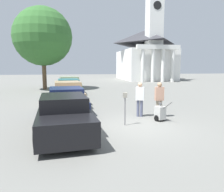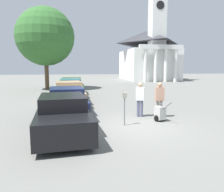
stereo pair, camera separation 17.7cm
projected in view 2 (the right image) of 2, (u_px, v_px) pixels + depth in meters
ground_plane at (133, 127)px, 9.17m from camera, size 120.00×120.00×0.00m
parked_car_black at (63, 114)px, 8.39m from camera, size 2.31×5.28×1.45m
parked_car_navy at (67, 102)px, 11.60m from camera, size 2.32×4.88×1.42m
parked_car_tan at (69, 93)px, 14.75m from camera, size 2.32×5.05×1.51m
parked_car_teal at (70, 89)px, 17.63m from camera, size 2.22×4.89×1.51m
parked_car_sage at (71, 85)px, 20.73m from camera, size 2.35×4.78×1.55m
parking_meter at (125, 103)px, 9.27m from camera, size 0.18×0.09×1.42m
person_worker at (140, 97)px, 10.87m from camera, size 0.47×0.36×1.72m
person_supervisor at (160, 98)px, 10.72m from camera, size 0.43×0.24×1.74m
equipment_cart at (160, 113)px, 10.08m from camera, size 0.53×1.00×1.00m
church at (148, 51)px, 40.65m from camera, size 8.64×13.51×21.70m
shade_tree at (45, 37)px, 23.22m from camera, size 6.17×6.17×8.72m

